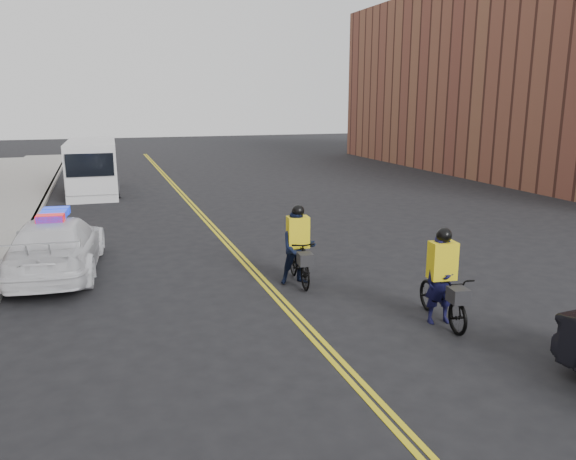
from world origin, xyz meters
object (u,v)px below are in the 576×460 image
(police_cruiser, at_px, (56,246))
(cargo_van, at_px, (93,168))
(cyclist_far, at_px, (298,253))
(cyclist_near, at_px, (441,290))

(police_cruiser, xyz_separation_m, cargo_van, (0.85, 12.99, 0.47))
(police_cruiser, relative_size, cyclist_far, 2.66)
(cargo_van, bearing_deg, cyclist_near, -69.49)
(cargo_van, height_order, cyclist_far, cargo_van)
(cargo_van, bearing_deg, police_cruiser, -92.41)
(police_cruiser, relative_size, cyclist_near, 2.55)
(cyclist_near, distance_m, cyclist_far, 3.71)
(police_cruiser, distance_m, cyclist_far, 6.18)
(cargo_van, xyz_separation_m, cyclist_near, (6.57, -18.90, -0.54))
(cargo_van, bearing_deg, cyclist_far, -71.98)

